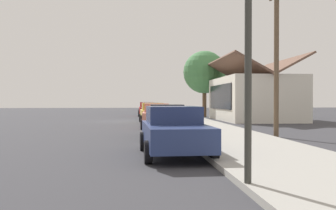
{
  "coord_description": "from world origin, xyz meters",
  "views": [
    {
      "loc": [
        32.75,
        1.41,
        1.78
      ],
      "look_at": [
        2.69,
        3.95,
        1.43
      ],
      "focal_mm": 40.54,
      "sensor_mm": 36.0,
      "label": 1
    }
  ],
  "objects_px": {
    "utility_pole_wooden": "(276,56)",
    "fire_hydrant_red": "(161,112)",
    "car_mustard": "(153,112)",
    "car_silver": "(151,110)",
    "car_skyblue": "(146,108)",
    "car_cherry": "(147,109)",
    "car_coral": "(157,115)",
    "car_navy": "(174,130)",
    "car_charcoal": "(167,121)",
    "traffic_light_main": "(195,12)",
    "shade_tree": "(204,72)"
  },
  "relations": [
    {
      "from": "car_skyblue",
      "to": "shade_tree",
      "type": "relative_size",
      "value": 0.68
    },
    {
      "from": "car_cherry",
      "to": "car_skyblue",
      "type": "bearing_deg",
      "value": 179.33
    },
    {
      "from": "car_silver",
      "to": "car_navy",
      "type": "relative_size",
      "value": 0.96
    },
    {
      "from": "car_navy",
      "to": "car_silver",
      "type": "bearing_deg",
      "value": 177.75
    },
    {
      "from": "car_coral",
      "to": "shade_tree",
      "type": "height_order",
      "value": "shade_tree"
    },
    {
      "from": "car_silver",
      "to": "traffic_light_main",
      "type": "bearing_deg",
      "value": 0.87
    },
    {
      "from": "car_coral",
      "to": "car_cherry",
      "type": "bearing_deg",
      "value": -177.32
    },
    {
      "from": "traffic_light_main",
      "to": "shade_tree",
      "type": "bearing_deg",
      "value": 169.34
    },
    {
      "from": "traffic_light_main",
      "to": "car_silver",
      "type": "bearing_deg",
      "value": 179.4
    },
    {
      "from": "car_skyblue",
      "to": "car_coral",
      "type": "relative_size",
      "value": 1.11
    },
    {
      "from": "car_mustard",
      "to": "shade_tree",
      "type": "height_order",
      "value": "shade_tree"
    },
    {
      "from": "shade_tree",
      "to": "fire_hydrant_red",
      "type": "height_order",
      "value": "shade_tree"
    },
    {
      "from": "utility_pole_wooden",
      "to": "car_skyblue",
      "type": "bearing_deg",
      "value": -170.42
    },
    {
      "from": "car_mustard",
      "to": "fire_hydrant_red",
      "type": "bearing_deg",
      "value": 171.56
    },
    {
      "from": "shade_tree",
      "to": "car_cherry",
      "type": "bearing_deg",
      "value": -112.0
    },
    {
      "from": "car_coral",
      "to": "fire_hydrant_red",
      "type": "distance_m",
      "value": 17.87
    },
    {
      "from": "shade_tree",
      "to": "car_silver",
      "type": "bearing_deg",
      "value": -59.4
    },
    {
      "from": "car_silver",
      "to": "car_skyblue",
      "type": "bearing_deg",
      "value": -178.17
    },
    {
      "from": "car_navy",
      "to": "traffic_light_main",
      "type": "distance_m",
      "value": 5.63
    },
    {
      "from": "car_cherry",
      "to": "car_coral",
      "type": "xyz_separation_m",
      "value": [
        18.67,
        0.08,
        -0.0
      ]
    },
    {
      "from": "shade_tree",
      "to": "traffic_light_main",
      "type": "xyz_separation_m",
      "value": [
        33.53,
        -6.31,
        -1.36
      ]
    },
    {
      "from": "car_coral",
      "to": "car_charcoal",
      "type": "distance_m",
      "value": 6.52
    },
    {
      "from": "car_navy",
      "to": "utility_pole_wooden",
      "type": "distance_m",
      "value": 8.51
    },
    {
      "from": "car_silver",
      "to": "traffic_light_main",
      "type": "height_order",
      "value": "traffic_light_main"
    },
    {
      "from": "car_cherry",
      "to": "car_coral",
      "type": "height_order",
      "value": "same"
    },
    {
      "from": "utility_pole_wooden",
      "to": "fire_hydrant_red",
      "type": "distance_m",
      "value": 25.13
    },
    {
      "from": "car_silver",
      "to": "car_cherry",
      "type": "bearing_deg",
      "value": -176.74
    },
    {
      "from": "car_charcoal",
      "to": "utility_pole_wooden",
      "type": "distance_m",
      "value": 6.17
    },
    {
      "from": "car_coral",
      "to": "car_charcoal",
      "type": "bearing_deg",
      "value": 3.65
    },
    {
      "from": "shade_tree",
      "to": "traffic_light_main",
      "type": "height_order",
      "value": "shade_tree"
    },
    {
      "from": "traffic_light_main",
      "to": "car_mustard",
      "type": "bearing_deg",
      "value": 179.48
    },
    {
      "from": "utility_pole_wooden",
      "to": "car_mustard",
      "type": "bearing_deg",
      "value": -156.84
    },
    {
      "from": "car_cherry",
      "to": "fire_hydrant_red",
      "type": "distance_m",
      "value": 1.79
    },
    {
      "from": "car_mustard",
      "to": "car_silver",
      "type": "bearing_deg",
      "value": 177.65
    },
    {
      "from": "car_navy",
      "to": "shade_tree",
      "type": "relative_size",
      "value": 0.65
    },
    {
      "from": "car_cherry",
      "to": "fire_hydrant_red",
      "type": "height_order",
      "value": "car_cherry"
    },
    {
      "from": "car_cherry",
      "to": "utility_pole_wooden",
      "type": "xyz_separation_m",
      "value": [
        25.43,
        5.53,
        3.11
      ]
    },
    {
      "from": "car_cherry",
      "to": "fire_hydrant_red",
      "type": "bearing_deg",
      "value": 60.91
    },
    {
      "from": "shade_tree",
      "to": "fire_hydrant_red",
      "type": "xyz_separation_m",
      "value": [
        -1.64,
        -4.65,
        -4.35
      ]
    },
    {
      "from": "car_navy",
      "to": "utility_pole_wooden",
      "type": "height_order",
      "value": "utility_pole_wooden"
    },
    {
      "from": "fire_hydrant_red",
      "to": "car_mustard",
      "type": "bearing_deg",
      "value": -6.97
    },
    {
      "from": "car_cherry",
      "to": "traffic_light_main",
      "type": "xyz_separation_m",
      "value": [
        36.03,
        -0.13,
        2.68
      ]
    },
    {
      "from": "car_mustard",
      "to": "car_cherry",
      "type": "bearing_deg",
      "value": 178.92
    },
    {
      "from": "car_cherry",
      "to": "car_coral",
      "type": "distance_m",
      "value": 18.67
    },
    {
      "from": "fire_hydrant_red",
      "to": "utility_pole_wooden",
      "type": "bearing_deg",
      "value": 9.25
    },
    {
      "from": "car_mustard",
      "to": "utility_pole_wooden",
      "type": "distance_m",
      "value": 14.2
    },
    {
      "from": "car_navy",
      "to": "fire_hydrant_red",
      "type": "relative_size",
      "value": 6.59
    },
    {
      "from": "car_silver",
      "to": "car_charcoal",
      "type": "relative_size",
      "value": 0.95
    },
    {
      "from": "car_mustard",
      "to": "shade_tree",
      "type": "bearing_deg",
      "value": 147.65
    },
    {
      "from": "car_mustard",
      "to": "car_charcoal",
      "type": "xyz_separation_m",
      "value": [
        12.49,
        0.13,
        -0.0
      ]
    }
  ]
}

